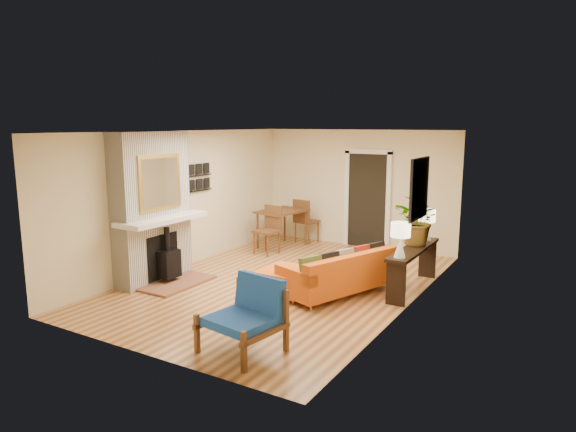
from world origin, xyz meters
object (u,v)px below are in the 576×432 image
at_px(sofa, 341,274).
at_px(lamp_near, 400,236).
at_px(houseplant, 418,220).
at_px(console_table, 414,256).
at_px(ottoman, 287,280).
at_px(lamp_far, 426,221).
at_px(blue_chair, 248,311).
at_px(dining_table, 285,218).

distance_m(sofa, lamp_near, 1.19).
height_order(sofa, houseplant, houseplant).
bearing_deg(console_table, houseplant, 92.64).
distance_m(ottoman, lamp_far, 2.68).
xyz_separation_m(blue_chair, lamp_far, (1.04, 3.91, 0.58)).
relative_size(dining_table, lamp_far, 3.58).
distance_m(sofa, houseplant, 1.59).
xyz_separation_m(console_table, houseplant, (-0.01, 0.22, 0.57)).
relative_size(lamp_near, houseplant, 0.64).
bearing_deg(houseplant, blue_chair, -106.66).
bearing_deg(lamp_far, console_table, -90.00).
distance_m(dining_table, console_table, 3.68).
bearing_deg(houseplant, ottoman, -139.11).
relative_size(sofa, console_table, 1.15).
bearing_deg(console_table, lamp_near, -90.00).
bearing_deg(sofa, dining_table, 137.04).
relative_size(sofa, blue_chair, 2.20).
bearing_deg(dining_table, ottoman, -58.35).
height_order(sofa, dining_table, dining_table).
distance_m(blue_chair, houseplant, 3.67).
bearing_deg(sofa, houseplant, 46.70).
relative_size(blue_chair, lamp_far, 1.79).
xyz_separation_m(dining_table, lamp_far, (3.37, -0.81, 0.39)).
distance_m(blue_chair, console_table, 3.40).
distance_m(ottoman, houseplant, 2.41).
relative_size(ottoman, houseplant, 0.99).
xyz_separation_m(dining_table, houseplant, (3.36, -1.27, 0.48)).
height_order(blue_chair, houseplant, houseplant).
bearing_deg(houseplant, sofa, -133.30).
distance_m(sofa, dining_table, 3.33).
bearing_deg(blue_chair, lamp_far, 75.05).
bearing_deg(lamp_near, dining_table, 146.82).
height_order(console_table, lamp_far, lamp_far).
relative_size(lamp_near, lamp_far, 1.00).
relative_size(sofa, lamp_far, 3.95).
distance_m(blue_chair, lamp_near, 2.79).
bearing_deg(dining_table, lamp_far, -13.52).
xyz_separation_m(blue_chair, houseplant, (1.03, 3.45, 0.67)).
bearing_deg(blue_chair, console_table, 72.13).
bearing_deg(lamp_far, ottoman, -131.52).
distance_m(lamp_near, houseplant, 0.94).
xyz_separation_m(console_table, lamp_near, (0.00, -0.72, 0.49)).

